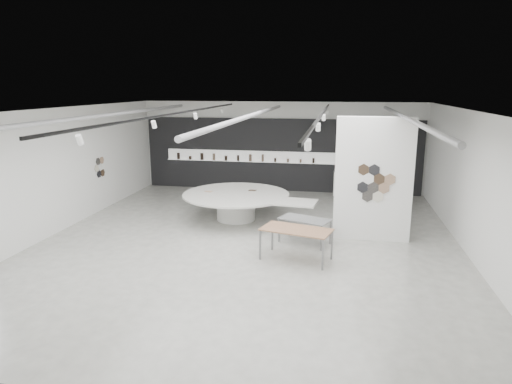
% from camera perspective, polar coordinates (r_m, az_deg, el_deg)
% --- Properties ---
extents(room, '(12.02, 14.02, 3.82)m').
position_cam_1_polar(room, '(12.80, -1.45, 2.47)').
color(room, '#ADADA3').
rests_on(room, ground).
extents(back_wall_display, '(11.80, 0.27, 3.10)m').
position_cam_1_polar(back_wall_display, '(19.64, 2.76, 4.62)').
color(back_wall_display, black).
rests_on(back_wall_display, ground).
extents(partition_column, '(2.20, 0.38, 3.60)m').
position_cam_1_polar(partition_column, '(13.61, 14.44, 1.51)').
color(partition_column, white).
rests_on(partition_column, ground).
extents(display_island, '(4.75, 3.95, 0.92)m').
position_cam_1_polar(display_island, '(15.40, -2.27, -1.35)').
color(display_island, white).
rests_on(display_island, ground).
extents(sample_table_wood, '(1.95, 1.32, 0.84)m').
position_cam_1_polar(sample_table_wood, '(11.87, 5.06, -4.92)').
color(sample_table_wood, '#8F664A').
rests_on(sample_table_wood, ground).
extents(sample_table_stone, '(1.58, 1.19, 0.73)m').
position_cam_1_polar(sample_table_stone, '(13.17, 6.13, -3.60)').
color(sample_table_stone, slate).
rests_on(sample_table_stone, ground).
extents(kitchen_counter, '(1.89, 0.85, 1.45)m').
position_cam_1_polar(kitchen_counter, '(19.24, 12.42, 1.07)').
color(kitchen_counter, white).
rests_on(kitchen_counter, ground).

